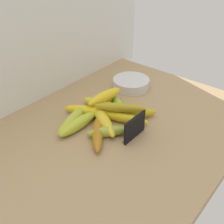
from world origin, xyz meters
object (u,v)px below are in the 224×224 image
at_px(banana_11, 105,103).
at_px(banana_8, 103,107).
at_px(banana_13, 105,96).
at_px(banana_0, 104,120).
at_px(banana_9, 73,119).
at_px(banana_5, 120,106).
at_px(banana_12, 120,107).
at_px(banana_6, 78,124).
at_px(banana_4, 108,132).
at_px(fruit_bowl, 131,83).
at_px(chalkboard_sign, 134,128).
at_px(banana_1, 86,111).
at_px(banana_2, 98,134).
at_px(banana_3, 129,113).
at_px(banana_10, 122,117).
at_px(banana_7, 104,112).

bearing_deg(banana_11, banana_8, -151.55).
bearing_deg(banana_13, banana_0, -141.32).
relative_size(banana_8, banana_9, 0.98).
distance_m(banana_5, banana_12, 0.07).
bearing_deg(banana_6, banana_0, -38.56).
bearing_deg(banana_6, banana_5, -11.96).
bearing_deg(banana_4, banana_9, 100.71).
xyz_separation_m(banana_4, banana_9, (-0.03, 0.14, 0.00)).
height_order(fruit_bowl, banana_9, same).
relative_size(chalkboard_sign, banana_12, 0.58).
height_order(fruit_bowl, banana_8, banana_8).
bearing_deg(banana_6, banana_1, 25.81).
height_order(banana_2, banana_3, banana_3).
bearing_deg(banana_1, banana_10, -68.72).
xyz_separation_m(fruit_bowl, banana_7, (-0.25, -0.06, -0.00)).
xyz_separation_m(banana_6, banana_7, (0.12, -0.02, -0.00)).
height_order(banana_0, banana_1, banana_0).
distance_m(fruit_bowl, banana_8, 0.23).
bearing_deg(chalkboard_sign, banana_6, 115.31).
bearing_deg(banana_9, fruit_bowl, 0.35).
xyz_separation_m(banana_1, banana_7, (0.03, -0.06, 0.00)).
bearing_deg(banana_10, banana_6, 145.00).
bearing_deg(banana_13, banana_5, -64.84).
relative_size(banana_6, banana_13, 1.08).
distance_m(banana_5, banana_9, 0.20).
xyz_separation_m(chalkboard_sign, banana_1, (-0.01, 0.22, -0.02)).
xyz_separation_m(banana_7, banana_11, (0.06, 0.05, -0.00)).
xyz_separation_m(banana_7, banana_12, (0.02, -0.06, 0.03)).
height_order(banana_0, banana_6, same).
relative_size(chalkboard_sign, banana_7, 0.72).
distance_m(banana_0, banana_13, 0.12).
bearing_deg(banana_6, banana_13, 5.56).
relative_size(banana_8, banana_10, 0.97).
relative_size(banana_8, banana_12, 1.03).
xyz_separation_m(banana_0, banana_8, (0.07, 0.06, -0.00)).
bearing_deg(banana_11, banana_12, -108.40).
xyz_separation_m(banana_2, banana_3, (0.17, -0.01, 0.00)).
height_order(banana_8, banana_9, banana_8).
bearing_deg(fruit_bowl, banana_5, -156.63).
relative_size(banana_0, banana_8, 1.03).
xyz_separation_m(fruit_bowl, banana_4, (-0.33, -0.15, -0.00)).
xyz_separation_m(banana_4, banana_12, (0.10, 0.03, 0.03)).
bearing_deg(banana_4, chalkboard_sign, -54.91).
relative_size(banana_4, banana_8, 0.76).
relative_size(banana_1, banana_12, 0.91).
bearing_deg(chalkboard_sign, banana_1, 91.41).
bearing_deg(banana_1, chalkboard_sign, -88.59).
bearing_deg(banana_0, banana_2, -154.84).
bearing_deg(fruit_bowl, banana_8, -172.21).
height_order(banana_6, banana_12, banana_12).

